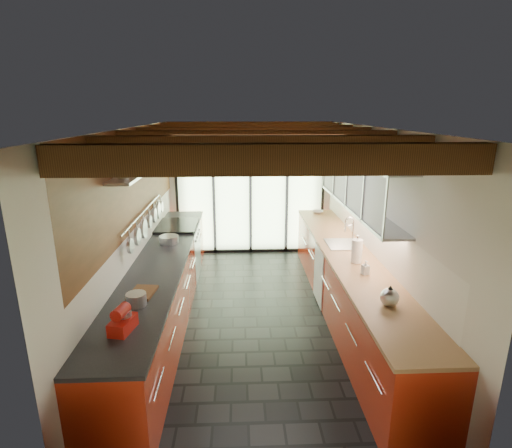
{
  "coord_description": "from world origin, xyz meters",
  "views": [
    {
      "loc": [
        -0.23,
        -5.05,
        2.81
      ],
      "look_at": [
        0.01,
        0.4,
        1.25
      ],
      "focal_mm": 28.0,
      "sensor_mm": 36.0,
      "label": 1
    }
  ],
  "objects_px": {
    "paper_towel": "(357,251)",
    "bowl": "(318,212)",
    "soap_bottle": "(365,268)",
    "stand_mixer": "(123,320)",
    "kettle": "(390,296)"
  },
  "relations": [
    {
      "from": "paper_towel",
      "to": "kettle",
      "type": "bearing_deg",
      "value": -90.0
    },
    {
      "from": "soap_bottle",
      "to": "paper_towel",
      "type": "bearing_deg",
      "value": 90.0
    },
    {
      "from": "kettle",
      "to": "stand_mixer",
      "type": "bearing_deg",
      "value": -171.74
    },
    {
      "from": "stand_mixer",
      "to": "kettle",
      "type": "height_order",
      "value": "stand_mixer"
    },
    {
      "from": "kettle",
      "to": "paper_towel",
      "type": "distance_m",
      "value": 1.17
    },
    {
      "from": "soap_bottle",
      "to": "bowl",
      "type": "bearing_deg",
      "value": 90.0
    },
    {
      "from": "kettle",
      "to": "soap_bottle",
      "type": "relative_size",
      "value": 1.48
    },
    {
      "from": "stand_mixer",
      "to": "bowl",
      "type": "relative_size",
      "value": 1.51
    },
    {
      "from": "stand_mixer",
      "to": "bowl",
      "type": "bearing_deg",
      "value": 58.18
    },
    {
      "from": "paper_towel",
      "to": "stand_mixer",
      "type": "bearing_deg",
      "value": -148.88
    },
    {
      "from": "stand_mixer",
      "to": "bowl",
      "type": "height_order",
      "value": "stand_mixer"
    },
    {
      "from": "soap_bottle",
      "to": "bowl",
      "type": "relative_size",
      "value": 0.84
    },
    {
      "from": "kettle",
      "to": "soap_bottle",
      "type": "bearing_deg",
      "value": 90.0
    },
    {
      "from": "stand_mixer",
      "to": "paper_towel",
      "type": "relative_size",
      "value": 0.84
    },
    {
      "from": "paper_towel",
      "to": "bowl",
      "type": "height_order",
      "value": "paper_towel"
    }
  ]
}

